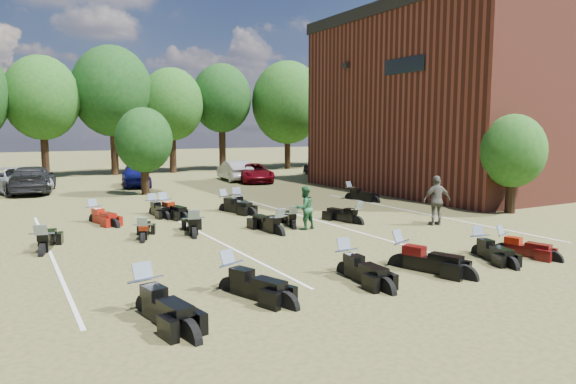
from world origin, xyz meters
TOP-DOWN VIEW (x-y plane):
  - ground at (0.00, 0.00)m, footprint 160.00×160.00m
  - car_2 at (-8.45, 19.89)m, footprint 4.50×5.96m
  - car_3 at (-7.56, 19.44)m, footprint 3.10×5.73m
  - car_4 at (-1.48, 20.02)m, footprint 2.38×4.48m
  - car_5 at (5.61, 20.35)m, footprint 2.03×4.55m
  - car_6 at (6.35, 18.62)m, footprint 3.30×5.11m
  - car_7 at (13.91, 20.47)m, footprint 2.25×5.44m
  - person_green at (0.59, 2.28)m, footprint 0.87×0.72m
  - person_grey at (5.48, 0.49)m, footprint 1.22×0.76m
  - motorcycle_1 at (-6.74, -3.58)m, footprint 1.23×2.61m
  - motorcycle_2 at (-4.70, -3.17)m, footprint 1.51×2.47m
  - motorcycle_3 at (-1.57, -3.33)m, footprint 0.83×2.34m
  - motorcycle_4 at (3.06, -3.60)m, footprint 1.24×2.21m
  - motorcycle_5 at (0.15, -3.47)m, footprint 1.59×2.61m
  - motorcycle_6 at (3.94, -3.74)m, footprint 1.12×2.13m
  - motorcycle_8 at (-5.17, 3.11)m, footprint 1.29×2.16m
  - motorcycle_9 at (-8.21, 2.80)m, footprint 1.28×2.41m
  - motorcycle_10 at (-3.46, 2.95)m, footprint 1.39×2.55m
  - motorcycle_11 at (0.33, 2.67)m, footprint 1.31×2.20m
  - motorcycle_12 at (-0.72, 1.87)m, footprint 0.90×2.41m
  - motorcycle_13 at (2.93, 2.16)m, footprint 1.15×2.34m
  - motorcycle_15 at (-5.99, 7.75)m, footprint 1.38×2.39m
  - motorcycle_16 at (-3.41, 8.53)m, footprint 0.90×2.28m
  - motorcycle_17 at (-3.06, 7.96)m, footprint 1.22×2.56m
  - motorcycle_18 at (0.51, 8.31)m, footprint 1.27×2.51m
  - motorcycle_19 at (-0.34, 7.74)m, footprint 1.48×2.60m
  - motorcycle_20 at (7.04, 8.21)m, footprint 1.22×2.42m
  - brick_building at (22.00, 9.00)m, footprint 25.40×15.20m
  - tree_line at (-1.00, 29.00)m, footprint 56.00×6.00m
  - young_tree_near_building at (10.50, 1.00)m, footprint 2.80×2.80m
  - young_tree_midfield at (-2.00, 15.50)m, footprint 3.20×3.20m
  - parking_lines at (-3.00, 3.00)m, footprint 20.10×14.00m

SIDE VIEW (x-z plane):
  - ground at x=0.00m, z-range 0.00..0.00m
  - motorcycle_1 at x=-6.74m, z-range -0.70..0.70m
  - motorcycle_2 at x=-4.70m, z-range -0.66..0.66m
  - motorcycle_3 at x=-1.57m, z-range -0.64..0.64m
  - motorcycle_4 at x=3.06m, z-range -0.59..0.59m
  - motorcycle_5 at x=0.15m, z-range -0.69..0.69m
  - motorcycle_6 at x=3.94m, z-range -0.57..0.57m
  - motorcycle_8 at x=-5.17m, z-range -0.57..0.57m
  - motorcycle_9 at x=-8.21m, z-range -0.64..0.64m
  - motorcycle_10 at x=-3.46m, z-range -0.68..0.68m
  - motorcycle_11 at x=0.33m, z-range -0.59..0.59m
  - motorcycle_12 at x=-0.72m, z-range -0.66..0.66m
  - motorcycle_13 at x=2.93m, z-range -0.63..0.63m
  - motorcycle_15 at x=-5.99m, z-range -0.64..0.64m
  - motorcycle_16 at x=-3.41m, z-range -0.62..0.62m
  - motorcycle_17 at x=-3.06m, z-range -0.68..0.68m
  - motorcycle_18 at x=0.51m, z-range -0.67..0.67m
  - motorcycle_19 at x=-0.34m, z-range -0.69..0.69m
  - motorcycle_20 at x=7.04m, z-range -0.65..0.65m
  - parking_lines at x=-3.00m, z-range 0.00..0.01m
  - car_6 at x=6.35m, z-range 0.00..1.31m
  - car_5 at x=5.61m, z-range 0.00..1.45m
  - car_4 at x=-1.48m, z-range 0.00..1.45m
  - car_2 at x=-8.45m, z-range 0.00..1.50m
  - car_7 at x=13.91m, z-range 0.00..1.57m
  - car_3 at x=-7.56m, z-range 0.00..1.58m
  - person_green at x=0.59m, z-range 0.00..1.62m
  - person_grey at x=5.48m, z-range 0.00..1.94m
  - young_tree_near_building at x=10.50m, z-range 0.67..4.83m
  - young_tree_midfield at x=-2.00m, z-range 0.74..5.44m
  - brick_building at x=22.00m, z-range 0.01..10.71m
  - tree_line at x=-1.00m, z-range 1.42..11.20m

